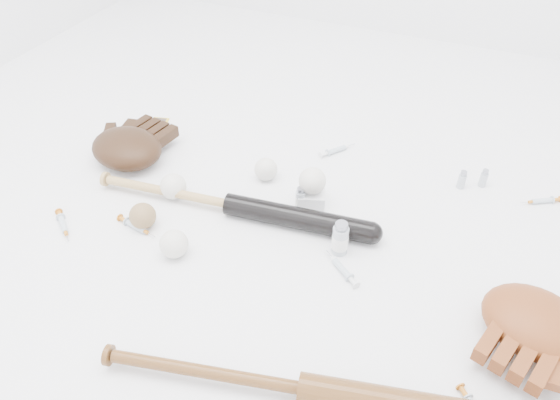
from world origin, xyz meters
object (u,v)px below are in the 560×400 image
at_px(glove_dark, 127,148).
at_px(pedestal, 312,197).
at_px(bat_wood, 303,389).
at_px(bat_dark, 230,204).

height_order(glove_dark, pedestal, glove_dark).
height_order(bat_wood, glove_dark, glove_dark).
bearing_deg(pedestal, glove_dark, -176.73).
bearing_deg(glove_dark, pedestal, 12.75).
distance_m(bat_wood, pedestal, 0.65).
bearing_deg(bat_dark, glove_dark, 160.63).
relative_size(bat_wood, pedestal, 11.78).
relative_size(glove_dark, pedestal, 3.69).
xyz_separation_m(bat_dark, bat_wood, (0.42, -0.47, 0.00)).
relative_size(bat_dark, pedestal, 11.19).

